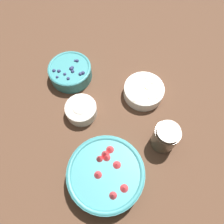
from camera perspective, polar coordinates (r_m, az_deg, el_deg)
name	(u,v)px	position (r m, az deg, el deg)	size (l,w,h in m)	color
ground_plane	(106,99)	(0.86, -1.47, 3.44)	(4.00, 4.00, 0.00)	#4C3323
bowl_strawberries	(106,174)	(0.71, -1.59, -15.92)	(0.24, 0.24, 0.09)	teal
bowl_blueberries	(70,71)	(0.91, -10.86, 10.41)	(0.17, 0.17, 0.07)	teal
bowl_bananas	(144,91)	(0.85, 8.30, 5.55)	(0.15, 0.15, 0.05)	white
bowl_cream	(81,109)	(0.81, -8.09, 0.68)	(0.12, 0.12, 0.06)	silver
jar_chocolate	(165,137)	(0.76, 13.67, -6.48)	(0.08, 0.08, 0.11)	brown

